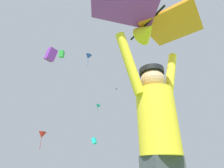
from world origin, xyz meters
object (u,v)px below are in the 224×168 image
distant_kite_blue_high_left (88,57)px  held_stunt_kite (149,20)px  distant_kite_teal_far_center (98,106)px  distant_kite_teal_low_left (94,141)px  distant_kite_green_low_right (62,54)px  distant_kite_red_mid_left (42,135)px  marker_flag (150,151)px  kite_flyer_person (159,140)px  distant_kite_purple_mid_right (51,55)px  distant_kite_blue_overhead_distant (116,89)px

distant_kite_blue_high_left → held_stunt_kite: bearing=-91.1°
distant_kite_blue_high_left → distant_kite_teal_far_center: bearing=63.4°
distant_kite_teal_low_left → distant_kite_blue_high_left: distant_kite_blue_high_left is taller
distant_kite_green_low_right → distant_kite_red_mid_left: bearing=135.0°
distant_kite_red_mid_left → marker_flag: 23.15m
kite_flyer_person → distant_kite_purple_mid_right: (-3.36, 11.86, 8.71)m
distant_kite_green_low_right → distant_kite_teal_far_center: (7.94, 4.09, -8.75)m
kite_flyer_person → marker_flag: kite_flyer_person is taller
kite_flyer_person → distant_kite_green_low_right: bearing=99.5°
distant_kite_red_mid_left → distant_kite_blue_high_left: size_ratio=1.00×
distant_kite_purple_mid_right → distant_kite_teal_low_left: 15.51m
held_stunt_kite → distant_kite_teal_low_left: bearing=85.0°
distant_kite_teal_far_center → marker_flag: size_ratio=1.17×
distant_kite_purple_mid_right → distant_kite_blue_overhead_distant: (11.09, 21.65, 7.39)m
distant_kite_blue_high_left → marker_flag: (2.82, -18.07, -18.10)m
distant_kite_teal_low_left → distant_kite_blue_overhead_distant: 16.02m
distant_kite_red_mid_left → marker_flag: distant_kite_red_mid_left is taller
distant_kite_purple_mid_right → distant_kite_blue_high_left: bearing=74.5°
kite_flyer_person → distant_kite_teal_low_left: distant_kite_teal_low_left is taller
distant_kite_purple_mid_right → distant_kite_teal_low_left: size_ratio=1.24×
distant_kite_purple_mid_right → distant_kite_blue_overhead_distant: 25.43m
distant_kite_teal_far_center → distant_kite_purple_mid_right: bearing=-108.8°
distant_kite_purple_mid_right → distant_kite_teal_low_left: distant_kite_purple_mid_right is taller
distant_kite_teal_low_left → kite_flyer_person: bearing=-95.1°
held_stunt_kite → distant_kite_green_low_right: 33.44m
distant_kite_teal_far_center → distant_kite_blue_high_left: distant_kite_blue_high_left is taller
distant_kite_blue_overhead_distant → kite_flyer_person: bearing=-103.0°
distant_kite_teal_low_left → distant_kite_green_low_right: distant_kite_green_low_right is taller
distant_kite_blue_overhead_distant → distant_kite_blue_high_left: bearing=-133.4°
distant_kite_green_low_right → distant_kite_blue_high_left: size_ratio=0.56×
distant_kite_blue_overhead_distant → distant_kite_green_low_right: bearing=-153.9°
distant_kite_purple_mid_right → distant_kite_red_mid_left: (-2.43, 16.84, -4.13)m
distant_kite_teal_far_center → distant_kite_teal_low_left: bearing=-100.1°
held_stunt_kite → distant_kite_teal_far_center: size_ratio=0.73×
distant_kite_teal_low_left → distant_kite_red_mid_left: bearing=157.3°
distant_kite_red_mid_left → distant_kite_blue_overhead_distant: bearing=19.6°
held_stunt_kite → distant_kite_teal_far_center: bearing=84.0°
distant_kite_red_mid_left → distant_kite_teal_far_center: (9.16, 2.87, 6.39)m
kite_flyer_person → distant_kite_blue_overhead_distant: (7.73, 33.51, 16.10)m
distant_kite_teal_low_left → distant_kite_green_low_right: bearing=162.5°
distant_kite_teal_far_center → distant_kite_blue_high_left: size_ratio=0.76×
distant_kite_red_mid_left → distant_kite_green_low_right: (1.22, -1.22, 15.14)m
held_stunt_kite → distant_kite_blue_high_left: (0.49, 25.93, 17.40)m
distant_kite_purple_mid_right → distant_kite_green_low_right: size_ratio=0.83×
distant_kite_blue_high_left → distant_kite_red_mid_left: bearing=155.9°
held_stunt_kite → kite_flyer_person: bearing=107.5°
distant_kite_green_low_right → distant_kite_blue_high_left: 5.43m
distant_kite_purple_mid_right → held_stunt_kite: bearing=-74.2°
distant_kite_blue_high_left → distant_kite_purple_mid_right: bearing=-105.5°
kite_flyer_person → distant_kite_teal_far_center: distant_kite_teal_far_center is taller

